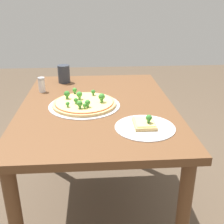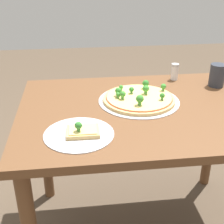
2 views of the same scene
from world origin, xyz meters
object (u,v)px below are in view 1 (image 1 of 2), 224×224
drinking_cup (64,74)px  pizza_tray_slice (145,125)px  pizza_tray_whole (84,103)px  dining_table (97,122)px  condiment_shaker (42,85)px

drinking_cup → pizza_tray_slice: bearing=-149.9°
pizza_tray_whole → pizza_tray_slice: (-0.29, -0.28, -0.01)m
dining_table → condiment_shaker: condiment_shaker is taller
dining_table → drinking_cup: (0.43, 0.21, 0.17)m
dining_table → drinking_cup: size_ratio=9.79×
dining_table → condiment_shaker: (0.23, 0.33, 0.15)m
dining_table → pizza_tray_slice: size_ratio=4.25×
dining_table → pizza_tray_whole: pizza_tray_whole is taller
pizza_tray_slice → dining_table: bearing=34.5°
drinking_cup → condiment_shaker: size_ratio=1.30×
drinking_cup → condiment_shaker: 0.23m
dining_table → pizza_tray_slice: 0.39m
pizza_tray_whole → condiment_shaker: (0.25, 0.26, 0.03)m
drinking_cup → dining_table: bearing=-153.4°
condiment_shaker → pizza_tray_slice: bearing=-134.8°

